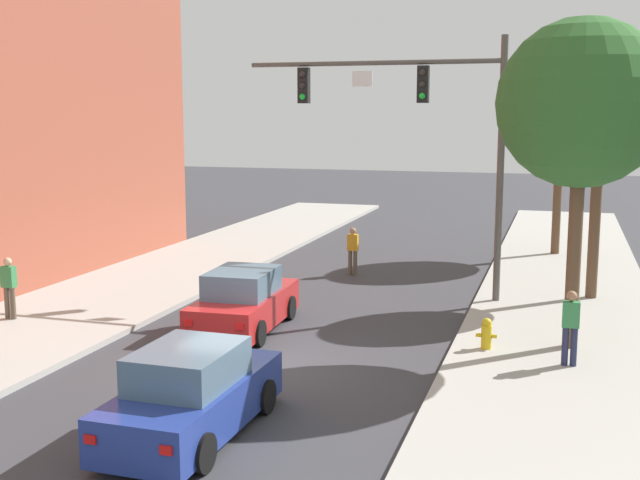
{
  "coord_description": "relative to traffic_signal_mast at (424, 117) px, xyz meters",
  "views": [
    {
      "loc": [
        6.34,
        -15.53,
        5.52
      ],
      "look_at": [
        -0.12,
        5.56,
        2.0
      ],
      "focal_mm": 44.83,
      "sensor_mm": 36.0,
      "label": 1
    }
  ],
  "objects": [
    {
      "name": "street_tree_nearest",
      "position": [
        4.22,
        -4.24,
        0.32
      ],
      "size": [
        3.78,
        3.78,
        7.47
      ],
      "color": "brown",
      "rests_on": "sidewalk_right"
    },
    {
      "name": "street_tree_second",
      "position": [
        4.83,
        1.18,
        -0.08
      ],
      "size": [
        3.12,
        3.12,
        6.76
      ],
      "color": "brown",
      "rests_on": "sidewalk_right"
    },
    {
      "name": "sidewalk_right",
      "position": [
        4.09,
        -7.55,
        -5.31
      ],
      "size": [
        5.0,
        60.0,
        0.15
      ],
      "primitive_type": "cube",
      "color": "#A8A59E",
      "rests_on": "ground"
    },
    {
      "name": "traffic_signal_mast",
      "position": [
        0.0,
        0.0,
        0.0
      ],
      "size": [
        7.59,
        0.38,
        7.5
      ],
      "color": "#514C47",
      "rests_on": "sidewalk_right"
    },
    {
      "name": "pedestrian_crossing_road",
      "position": [
        -2.9,
        3.04,
        -4.48
      ],
      "size": [
        0.36,
        0.22,
        1.64
      ],
      "color": "brown",
      "rests_on": "ground"
    },
    {
      "name": "pedestrian_sidewalk_left_walker",
      "position": [
        -9.87,
        -5.9,
        -4.33
      ],
      "size": [
        0.36,
        0.22,
        1.64
      ],
      "color": "brown",
      "rests_on": "sidewalk_left"
    },
    {
      "name": "ground_plane",
      "position": [
        -2.41,
        -7.55,
        -5.39
      ],
      "size": [
        120.0,
        120.0,
        0.0
      ],
      "primitive_type": "plane",
      "color": "#38383D"
    },
    {
      "name": "car_following_blue",
      "position": [
        -2.03,
        -11.18,
        -4.67
      ],
      "size": [
        1.88,
        4.26,
        1.6
      ],
      "color": "navy",
      "rests_on": "ground"
    },
    {
      "name": "sidewalk_left",
      "position": [
        -8.91,
        -7.55,
        -5.31
      ],
      "size": [
        5.0,
        60.0,
        0.15
      ],
      "primitive_type": "cube",
      "color": "#A8A59E",
      "rests_on": "ground"
    },
    {
      "name": "street_tree_third",
      "position": [
        3.71,
        8.62,
        0.29
      ],
      "size": [
        3.8,
        3.8,
        7.46
      ],
      "color": "brown",
      "rests_on": "sidewalk_right"
    },
    {
      "name": "pedestrian_sidewalk_right_walker",
      "position": [
        4.2,
        -5.72,
        -4.33
      ],
      "size": [
        0.36,
        0.22,
        1.64
      ],
      "color": "#232847",
      "rests_on": "sidewalk_right"
    },
    {
      "name": "fire_hydrant",
      "position": [
        2.38,
        -4.96,
        -4.88
      ],
      "size": [
        0.48,
        0.24,
        0.72
      ],
      "color": "gold",
      "rests_on": "sidewalk_right"
    },
    {
      "name": "car_lead_red",
      "position": [
        -3.76,
        -4.64,
        -4.67
      ],
      "size": [
        1.99,
        4.31,
        1.6
      ],
      "color": "#B21E1E",
      "rests_on": "ground"
    }
  ]
}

